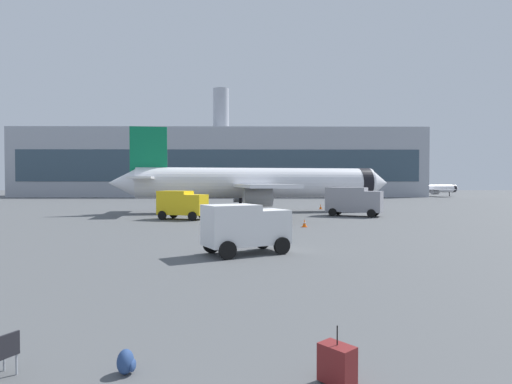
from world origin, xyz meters
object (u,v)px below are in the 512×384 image
Objects in this scene: fuel_truck at (353,200)px; safety_cone_mid at (321,207)px; rolling_suitcase at (337,364)px; airplane_at_gate at (257,183)px; traveller_backpack at (126,362)px; gate_chair at (3,352)px; safety_cone_near at (304,223)px; airplane_taxiing at (428,189)px; cargo_van at (245,226)px; service_truck at (182,204)px.

fuel_truck is 12.24m from safety_cone_mid.
airplane_at_gate is at bearing 91.22° from rolling_suitcase.
gate_chair is (-2.31, -0.13, 0.27)m from traveller_backpack.
gate_chair is at bearing -106.14° from safety_cone_mid.
rolling_suitcase is 6.35m from gate_chair.
fuel_truck is at bearing 58.54° from safety_cone_near.
airplane_taxiing is 115.68m from traveller_backpack.
airplane_at_gate is at bearing 149.38° from fuel_truck.
fuel_truck is 13.43× the size of traveller_backpack.
rolling_suitcase is (1.91, -14.03, -1.06)m from cargo_van.
airplane_at_gate is 12.96m from service_truck.
cargo_van is 4.39× the size of rolling_suitcase.
cargo_van is 13.77m from traveller_backpack.
service_truck reaches higher than safety_cone_near.
safety_cone_mid is (5.27, 23.33, 0.04)m from safety_cone_near.
safety_cone_near is at bearing 75.45° from traveller_backpack.
service_truck is at bearing 93.90° from gate_chair.
fuel_truck is at bearing -119.11° from airplane_taxiing.
fuel_truck reaches higher than service_truck.
gate_chair is (2.32, -34.06, -1.11)m from service_truck.
safety_cone_near is at bearing -32.70° from service_truck.
gate_chair reaches higher than safety_cone_near.
cargo_van reaches higher than safety_cone_mid.
traveller_backpack is at bearing 173.25° from rolling_suitcase.
gate_chair is at bearing -112.99° from fuel_truck.
cargo_van is 5.61× the size of gate_chair.
service_truck is (-7.71, -10.22, -2.05)m from airplane_at_gate.
airplane_at_gate is 18.33m from safety_cone_near.
service_truck is 35.50m from rolling_suitcase.
airplane_at_gate reaches higher than gate_chair.
fuel_truck is at bearing 11.89° from service_truck.
safety_cone_mid is 52.04m from gate_chair.
airplane_taxiing is 42.26× the size of traveller_backpack.
gate_chair is (-9.20, -26.66, 0.18)m from safety_cone_near.
safety_cone_mid is at bearing 80.82° from rolling_suitcase.
cargo_van is at bearing -71.68° from service_truck.
gate_chair is at bearing -109.03° from safety_cone_near.
rolling_suitcase reaches higher than safety_cone_near.
airplane_taxiing reaches higher than traveller_backpack.
safety_cone_near is 23.91m from safety_cone_mid.
rolling_suitcase is (0.95, -44.62, -3.27)m from airplane_at_gate.
cargo_van is at bearing -91.80° from airplane_at_gate.
rolling_suitcase is at bearing -104.31° from fuel_truck.
airplane_taxiing is at bearing 54.59° from safety_cone_mid.
safety_cone_mid is at bearing 32.16° from airplane_at_gate.
fuel_truck is at bearing -82.29° from safety_cone_mid.
rolling_suitcase is (-8.13, -50.33, 0.03)m from safety_cone_mid.
rolling_suitcase reaches higher than gate_chair.
rolling_suitcase is at bearing -3.11° from gate_chair.
service_truck is 6.11× the size of gate_chair.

